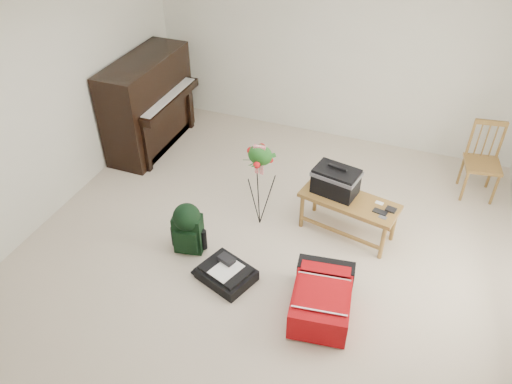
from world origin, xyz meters
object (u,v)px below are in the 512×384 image
at_px(bench, 339,188).
at_px(red_suitcase, 323,294).
at_px(dining_chair, 483,162).
at_px(green_backpack, 187,226).
at_px(black_duffel, 226,273).
at_px(flower_stand, 260,186).
at_px(piano, 149,105).

height_order(bench, red_suitcase, bench).
relative_size(bench, red_suitcase, 1.31).
height_order(bench, dining_chair, dining_chair).
xyz_separation_m(dining_chair, green_backpack, (-2.81, -2.16, -0.12)).
height_order(black_duffel, flower_stand, flower_stand).
bearing_deg(black_duffel, red_suitcase, 19.66).
relative_size(bench, black_duffel, 1.77).
relative_size(piano, black_duffel, 2.40).
bearing_deg(flower_stand, piano, 148.50).
bearing_deg(black_duffel, bench, 73.88).
xyz_separation_m(bench, dining_chair, (1.44, 1.28, -0.12)).
distance_m(red_suitcase, green_backpack, 1.56).
bearing_deg(green_backpack, dining_chair, 26.42).
height_order(bench, green_backpack, bench).
bearing_deg(piano, flower_stand, -28.11).
relative_size(red_suitcase, flower_stand, 0.79).
bearing_deg(flower_stand, red_suitcase, -46.85).
distance_m(bench, black_duffel, 1.48).
xyz_separation_m(bench, black_duffel, (-0.83, -1.13, -0.49)).
xyz_separation_m(black_duffel, flower_stand, (0.01, 0.92, 0.44)).
bearing_deg(piano, bench, -16.96).
relative_size(dining_chair, flower_stand, 0.86).
relative_size(red_suitcase, green_backpack, 1.42).
xyz_separation_m(red_suitcase, flower_stand, (-0.98, 0.93, 0.35)).
distance_m(bench, green_backpack, 1.64).
xyz_separation_m(dining_chair, flower_stand, (-2.26, -1.49, 0.07)).
xyz_separation_m(red_suitcase, green_backpack, (-1.53, 0.26, 0.15)).
distance_m(piano, bench, 2.94).
xyz_separation_m(dining_chair, red_suitcase, (-1.28, -2.42, -0.27)).
height_order(dining_chair, red_suitcase, dining_chair).
bearing_deg(bench, black_duffel, -114.79).
relative_size(piano, red_suitcase, 1.78).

